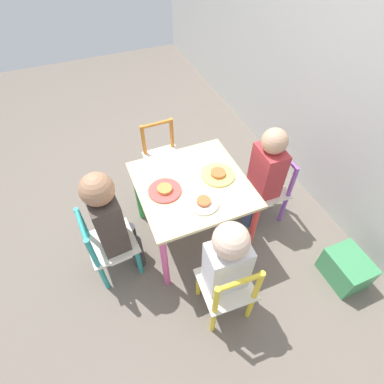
% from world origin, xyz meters
% --- Properties ---
extents(ground_plane, '(6.00, 6.00, 0.00)m').
position_xyz_m(ground_plane, '(0.00, 0.00, 0.00)').
color(ground_plane, '#6B6056').
extents(kids_table, '(0.61, 0.61, 0.50)m').
position_xyz_m(kids_table, '(0.00, 0.00, 0.42)').
color(kids_table, beige).
rests_on(kids_table, ground_plane).
extents(chair_yellow, '(0.27, 0.27, 0.50)m').
position_xyz_m(chair_yellow, '(0.54, -0.03, 0.24)').
color(chair_yellow, silver).
rests_on(chair_yellow, ground_plane).
extents(chair_teal, '(0.28, 0.28, 0.50)m').
position_xyz_m(chair_teal, '(0.05, -0.53, 0.24)').
color(chair_teal, silver).
rests_on(chair_teal, ground_plane).
extents(chair_purple, '(0.27, 0.27, 0.50)m').
position_xyz_m(chair_purple, '(0.02, 0.54, 0.24)').
color(chair_purple, silver).
rests_on(chair_purple, ground_plane).
extents(chair_orange, '(0.26, 0.26, 0.50)m').
position_xyz_m(chair_orange, '(-0.54, -0.01, 0.24)').
color(chair_orange, silver).
rests_on(chair_orange, ground_plane).
extents(child_right, '(0.22, 0.21, 0.71)m').
position_xyz_m(child_right, '(0.47, -0.02, 0.43)').
color(child_right, '#4C608E').
rests_on(child_right, ground_plane).
extents(child_front, '(0.21, 0.22, 0.77)m').
position_xyz_m(child_front, '(0.04, -0.47, 0.46)').
color(child_front, '#38383D').
rests_on(child_front, ground_plane).
extents(child_back, '(0.20, 0.21, 0.73)m').
position_xyz_m(child_back, '(0.02, 0.47, 0.43)').
color(child_back, '#4C608E').
rests_on(child_back, ground_plane).
extents(plate_right, '(0.16, 0.16, 0.03)m').
position_xyz_m(plate_right, '(0.16, 0.00, 0.50)').
color(plate_right, white).
rests_on(plate_right, kids_table).
extents(plate_front, '(0.18, 0.18, 0.03)m').
position_xyz_m(plate_front, '(-0.00, -0.16, 0.50)').
color(plate_front, '#E54C47').
rests_on(plate_front, kids_table).
extents(plate_back, '(0.19, 0.19, 0.03)m').
position_xyz_m(plate_back, '(0.00, 0.16, 0.50)').
color(plate_back, '#EADB66').
rests_on(plate_back, kids_table).
extents(storage_bin, '(0.25, 0.20, 0.19)m').
position_xyz_m(storage_bin, '(0.63, 0.72, 0.09)').
color(storage_bin, '#3D8E56').
rests_on(storage_bin, ground_plane).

